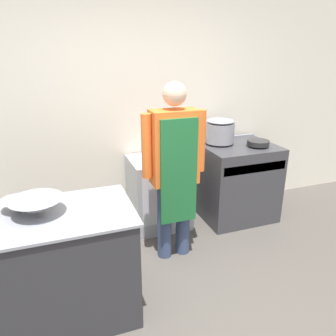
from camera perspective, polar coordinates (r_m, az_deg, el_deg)
name	(u,v)px	position (r m, az deg, el deg)	size (l,w,h in m)	color
wall_back	(131,107)	(3.74, -6.44, 10.57)	(8.00, 0.05, 2.70)	silver
prep_counter	(53,268)	(2.66, -19.39, -16.12)	(1.21, 0.71, 0.88)	#2D2D33
stove	(236,181)	(4.04, 11.81, -2.26)	(0.84, 0.72, 0.93)	#38383D
fridge_unit	(159,192)	(3.77, -1.56, -4.25)	(0.64, 0.56, 0.82)	#A8ADB2
person_cook	(174,164)	(3.00, 1.13, 0.66)	(0.61, 0.24, 1.70)	#38476B
mixing_bowl	(37,207)	(2.44, -21.85, -6.26)	(0.37, 0.37, 0.12)	gray
small_bowl	(17,205)	(2.56, -24.77, -5.86)	(0.24, 0.24, 0.08)	gray
stock_pot	(220,130)	(3.86, 9.06, 6.48)	(0.33, 0.33, 0.28)	gray
saute_pan	(258,143)	(3.87, 15.43, 4.27)	(0.25, 0.25, 0.05)	#262628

